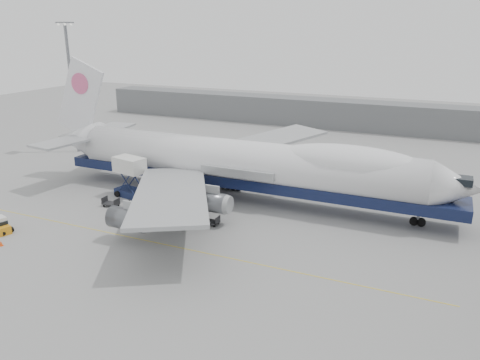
% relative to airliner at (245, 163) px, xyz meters
% --- Properties ---
extents(ground, '(260.00, 260.00, 0.00)m').
position_rel_airliner_xyz_m(ground, '(-0.64, -12.00, -5.62)').
color(ground, gray).
rests_on(ground, ground).
extents(apron_line, '(60.00, 0.15, 0.01)m').
position_rel_airliner_xyz_m(apron_line, '(-0.64, -18.00, -5.62)').
color(apron_line, gold).
rests_on(apron_line, ground).
extents(hangar, '(110.00, 8.00, 7.00)m').
position_rel_airliner_xyz_m(hangar, '(-10.64, 58.00, -2.12)').
color(hangar, slate).
rests_on(hangar, ground).
extents(floodlight_mast, '(2.40, 2.40, 25.43)m').
position_rel_airliner_xyz_m(floodlight_mast, '(-42.64, 12.00, 8.64)').
color(floodlight_mast, slate).
rests_on(floodlight_mast, ground).
extents(airliner, '(67.00, 55.30, 19.98)m').
position_rel_airliner_xyz_m(airliner, '(0.00, 0.00, 0.00)').
color(airliner, white).
rests_on(airliner, ground).
extents(catering_truck, '(5.50, 4.26, 6.12)m').
position_rel_airliner_xyz_m(catering_truck, '(-16.05, -5.95, -2.18)').
color(catering_truck, '#162043').
rests_on(catering_truck, ground).
extents(baggage_tug, '(3.05, 2.26, 2.00)m').
position_rel_airliner_xyz_m(baggage_tug, '(-22.97, -23.36, -4.74)').
color(baggage_tug, orange).
rests_on(baggage_tug, ground).
extents(traffic_cone, '(0.43, 0.43, 0.64)m').
position_rel_airliner_xyz_m(traffic_cone, '(-19.76, -26.09, -5.32)').
color(traffic_cone, '#EB440C').
rests_on(traffic_cone, ground).
extents(dolly_0, '(2.30, 1.35, 1.30)m').
position_rel_airliner_xyz_m(dolly_0, '(-16.19, -10.61, -5.09)').
color(dolly_0, '#2D2D30').
rests_on(dolly_0, ground).
extents(dolly_1, '(2.30, 1.35, 1.30)m').
position_rel_airliner_xyz_m(dolly_1, '(-12.20, -10.61, -5.09)').
color(dolly_1, '#2D2D30').
rests_on(dolly_1, ground).
extents(dolly_2, '(2.30, 1.35, 1.30)m').
position_rel_airliner_xyz_m(dolly_2, '(-8.20, -10.61, -5.09)').
color(dolly_2, '#2D2D30').
rests_on(dolly_2, ground).
extents(dolly_3, '(2.30, 1.35, 1.30)m').
position_rel_airliner_xyz_m(dolly_3, '(-4.21, -10.61, -5.09)').
color(dolly_3, '#2D2D30').
rests_on(dolly_3, ground).
extents(dolly_4, '(2.30, 1.35, 1.30)m').
position_rel_airliner_xyz_m(dolly_4, '(-0.21, -10.61, -5.09)').
color(dolly_4, '#2D2D30').
rests_on(dolly_4, ground).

